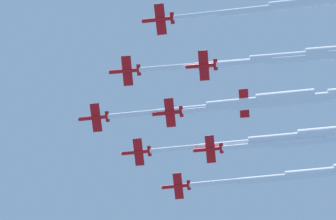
{
  "coord_description": "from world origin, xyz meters",
  "views": [
    {
      "loc": [
        69.1,
        -38.17,
        18.92
      ],
      "look_at": [
        0.0,
        0.0,
        185.04
      ],
      "focal_mm": 68.49,
      "sensor_mm": 36.0,
      "label": 1
    }
  ],
  "objects_px": {
    "jet_starboard_inner": "(278,138)",
    "jet_port_outer": "(315,173)",
    "jet_lead": "(237,103)",
    "jet_port_mid": "(308,98)",
    "jet_port_inner": "(284,57)",
    "jet_starboard_mid": "(298,4)"
  },
  "relations": [
    {
      "from": "jet_starboard_inner",
      "to": "jet_port_outer",
      "type": "distance_m",
      "value": 17.06
    },
    {
      "from": "jet_lead",
      "to": "jet_port_outer",
      "type": "distance_m",
      "value": 35.0
    },
    {
      "from": "jet_lead",
      "to": "jet_port_mid",
      "type": "distance_m",
      "value": 20.2
    },
    {
      "from": "jet_lead",
      "to": "jet_port_inner",
      "type": "relative_size",
      "value": 0.92
    },
    {
      "from": "jet_starboard_inner",
      "to": "jet_port_mid",
      "type": "xyz_separation_m",
      "value": [
        15.84,
        -0.74,
        -2.65
      ]
    },
    {
      "from": "jet_lead",
      "to": "jet_port_mid",
      "type": "bearing_deg",
      "value": 55.37
    },
    {
      "from": "jet_lead",
      "to": "jet_starboard_mid",
      "type": "xyz_separation_m",
      "value": [
        32.34,
        -0.29,
        2.28
      ]
    },
    {
      "from": "jet_port_mid",
      "to": "jet_starboard_mid",
      "type": "bearing_deg",
      "value": -38.98
    },
    {
      "from": "jet_port_inner",
      "to": "jet_starboard_inner",
      "type": "xyz_separation_m",
      "value": [
        -22.47,
        13.0,
        1.19
      ]
    },
    {
      "from": "jet_starboard_inner",
      "to": "jet_starboard_mid",
      "type": "xyz_separation_m",
      "value": [
        36.72,
        -17.63,
        0.63
      ]
    },
    {
      "from": "jet_lead",
      "to": "jet_starboard_inner",
      "type": "distance_m",
      "value": 17.96
    },
    {
      "from": "jet_port_outer",
      "to": "jet_port_inner",
      "type": "bearing_deg",
      "value": -47.2
    },
    {
      "from": "jet_port_outer",
      "to": "jet_port_mid",
      "type": "bearing_deg",
      "value": -39.77
    },
    {
      "from": "jet_starboard_inner",
      "to": "jet_port_mid",
      "type": "height_order",
      "value": "jet_starboard_inner"
    },
    {
      "from": "jet_starboard_mid",
      "to": "jet_starboard_inner",
      "type": "bearing_deg",
      "value": 154.34
    },
    {
      "from": "jet_starboard_inner",
      "to": "jet_port_mid",
      "type": "bearing_deg",
      "value": -2.69
    },
    {
      "from": "jet_port_inner",
      "to": "jet_starboard_mid",
      "type": "distance_m",
      "value": 15.09
    },
    {
      "from": "jet_starboard_mid",
      "to": "jet_port_outer",
      "type": "distance_m",
      "value": 53.62
    },
    {
      "from": "jet_port_inner",
      "to": "jet_port_outer",
      "type": "relative_size",
      "value": 1.05
    },
    {
      "from": "jet_port_inner",
      "to": "jet_starboard_mid",
      "type": "relative_size",
      "value": 1.17
    },
    {
      "from": "jet_starboard_inner",
      "to": "jet_port_outer",
      "type": "relative_size",
      "value": 1.0
    },
    {
      "from": "jet_lead",
      "to": "jet_starboard_inner",
      "type": "xyz_separation_m",
      "value": [
        -4.38,
        17.34,
        1.65
      ]
    }
  ]
}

